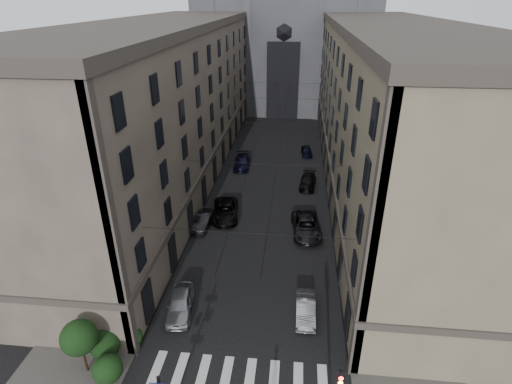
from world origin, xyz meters
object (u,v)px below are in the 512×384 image
(car_left_near, at_px, (180,304))
(car_right_midfar, at_px, (308,182))
(car_left_far, at_px, (242,162))
(car_right_near, at_px, (305,309))
(gothic_tower, at_px, (287,16))
(car_right_midnear, at_px, (306,226))
(car_left_midfar, at_px, (225,211))
(car_right_far, at_px, (307,151))
(car_left_midnear, at_px, (203,221))

(car_left_near, relative_size, car_right_midfar, 0.99)
(car_left_far, xyz_separation_m, car_right_near, (8.55, -27.85, -0.09))
(gothic_tower, bearing_deg, car_right_midnear, -85.27)
(car_left_midfar, xyz_separation_m, car_left_far, (-0.15, 13.99, -0.04))
(car_left_far, bearing_deg, car_right_far, 28.39)
(car_right_near, distance_m, car_right_far, 33.43)
(car_left_far, height_order, car_right_far, car_left_far)
(gothic_tower, bearing_deg, car_right_near, -86.25)
(gothic_tower, distance_m, car_right_midfar, 45.21)
(car_left_near, height_order, car_left_midnear, car_left_near)
(car_left_far, relative_size, car_right_far, 1.38)
(car_left_near, relative_size, car_right_near, 1.13)
(car_left_near, height_order, car_right_far, car_left_near)
(car_left_midnear, xyz_separation_m, car_left_far, (1.75, 16.18, 0.03))
(car_left_midfar, bearing_deg, car_left_far, 83.01)
(car_right_near, distance_m, car_right_midfar, 22.48)
(gothic_tower, height_order, car_left_midnear, gothic_tower)
(car_left_midfar, xyz_separation_m, car_right_near, (8.40, -13.86, -0.13))
(car_right_midnear, distance_m, car_right_far, 21.89)
(car_right_midnear, height_order, car_right_far, car_right_midnear)
(gothic_tower, xyz_separation_m, car_left_near, (-5.10, -64.60, -17.02))
(car_left_near, distance_m, car_left_midfar, 14.44)
(car_left_midnear, relative_size, car_left_far, 0.85)
(car_right_midnear, bearing_deg, car_right_midfar, 83.00)
(car_left_midnear, bearing_deg, car_right_midnear, 5.18)
(car_left_midfar, distance_m, car_right_midnear, 8.86)
(car_right_far, bearing_deg, car_right_midnear, -95.63)
(gothic_tower, height_order, car_right_near, gothic_tower)
(car_right_midnear, bearing_deg, car_left_midfar, 159.42)
(car_left_far, distance_m, car_right_far, 10.54)
(car_left_midnear, height_order, car_right_midnear, car_right_midnear)
(gothic_tower, xyz_separation_m, car_right_far, (4.60, -30.63, -17.16))
(car_left_midnear, xyz_separation_m, car_right_near, (10.30, -11.67, -0.06))
(car_left_near, distance_m, car_left_midnear, 12.26)
(car_right_near, bearing_deg, car_left_far, 106.33)
(car_right_near, bearing_deg, car_right_midnear, 88.54)
(car_left_near, bearing_deg, car_right_far, 66.29)
(car_left_near, distance_m, car_left_far, 28.40)
(car_right_midnear, bearing_deg, gothic_tower, 89.38)
(gothic_tower, height_order, car_right_midnear, gothic_tower)
(car_left_midnear, bearing_deg, car_right_near, -42.64)
(car_left_midfar, height_order, car_right_midnear, car_right_midnear)
(car_right_midnear, distance_m, car_right_midfar, 10.95)
(gothic_tower, relative_size, car_left_far, 11.24)
(car_right_midfar, bearing_deg, car_right_near, -85.43)
(gothic_tower, xyz_separation_m, car_right_near, (4.20, -64.06, -17.14))
(car_left_far, height_order, car_right_midfar, car_left_far)
(gothic_tower, bearing_deg, car_right_far, -81.46)
(car_right_midnear, relative_size, car_right_midfar, 1.26)
(car_left_midnear, relative_size, car_right_near, 1.09)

